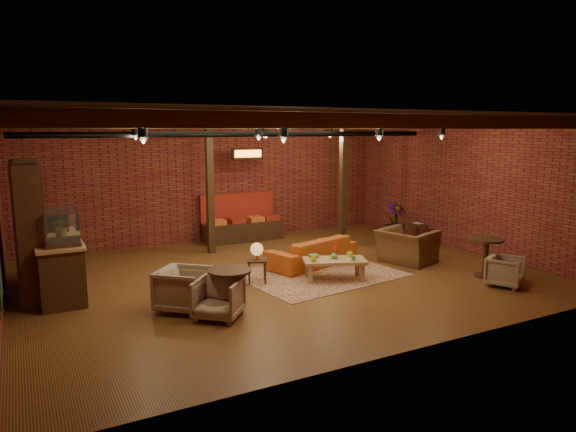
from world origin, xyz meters
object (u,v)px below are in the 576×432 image
sofa (312,251)px  coffee_table (334,261)px  round_table_left (230,284)px  armchair_b (218,296)px  plant_tall (397,184)px  side_table_lamp (257,252)px  armchair_right (407,241)px  round_table_right (486,251)px  armchair_a (183,287)px  armchair_far (505,270)px  side_table_book (415,226)px

sofa → coffee_table: coffee_table is taller
round_table_left → armchair_b: (-0.24, -0.11, -0.14)m
sofa → armchair_b: 3.60m
coffee_table → plant_tall: bearing=33.9°
round_table_left → sofa: bearing=36.2°
side_table_lamp → round_table_left: (-1.10, -1.36, -0.11)m
round_table_left → armchair_right: armchair_right is taller
sofa → side_table_lamp: 1.74m
round_table_left → round_table_right: round_table_right is taller
armchair_a → armchair_b: size_ratio=1.11×
armchair_a → armchair_far: size_ratio=1.24×
round_table_right → armchair_right: bearing=112.1°
coffee_table → armchair_far: 3.26m
round_table_left → armchair_far: round_table_left is taller
armchair_a → armchair_far: 6.02m
armchair_b → round_table_left: bearing=65.9°
armchair_right → side_table_book: (1.43, 1.35, -0.01)m
armchair_right → round_table_right: 1.75m
sofa → armchair_a: size_ratio=2.70×
armchair_b → round_table_right: 5.61m
sofa → plant_tall: plant_tall is taller
side_table_lamp → plant_tall: size_ratio=0.26×
side_table_lamp → round_table_right: bearing=-22.8°
round_table_left → armchair_a: (-0.62, 0.50, -0.10)m
coffee_table → side_table_book: 4.00m
side_table_lamp → armchair_b: (-1.34, -1.47, -0.25)m
round_table_left → side_table_book: bearing=22.4°
sofa → armchair_right: armchair_right is taller
round_table_left → armchair_far: bearing=-11.5°
armchair_b → armchair_far: 5.51m
round_table_right → plant_tall: (0.62, 3.57, 0.99)m
round_table_left → armchair_b: bearing=-155.2°
coffee_table → round_table_left: bearing=-162.1°
armchair_a → coffee_table: bearing=-42.9°
coffee_table → round_table_right: size_ratio=1.73×
armchair_far → round_table_left: bearing=141.1°
side_table_lamp → coffee_table: bearing=-20.7°
side_table_book → round_table_right: round_table_right is taller
armchair_a → armchair_b: armchair_a is taller
armchair_b → round_table_right: size_ratio=0.90×
round_table_left → armchair_right: 4.85m
armchair_b → side_table_book: 6.90m
round_table_right → round_table_left: bearing=175.4°
round_table_left → side_table_lamp: bearing=51.1°
side_table_lamp → round_table_left: size_ratio=1.08×
sofa → armchair_a: armchair_a is taller
coffee_table → armchair_far: coffee_table is taller
round_table_left → armchair_a: size_ratio=0.93×
side_table_book → round_table_right: (-0.78, -2.97, 0.03)m
armchair_right → plant_tall: 2.54m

